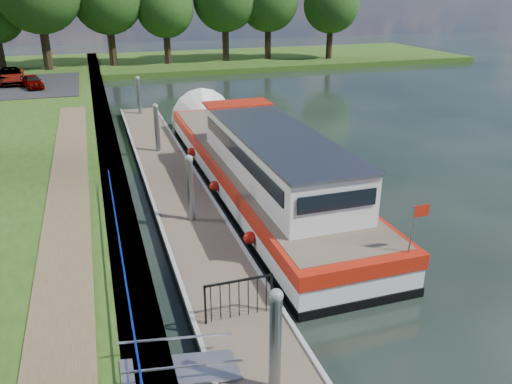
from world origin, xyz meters
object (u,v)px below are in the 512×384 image
object	(u,v)px
barge	(252,161)
car_a	(32,81)
pontoon	(173,184)
car_d	(11,76)

from	to	relation	value
barge	car_a	bearing A→B (deg)	114.92
pontoon	car_a	world-z (taller)	car_a
barge	car_d	xyz separation A→B (m)	(-13.07, 26.87, 0.41)
barge	car_a	distance (m)	26.46
barge	car_d	bearing A→B (deg)	115.93
pontoon	barge	bearing A→B (deg)	-9.80
pontoon	car_a	xyz separation A→B (m)	(-7.55, 23.38, 1.20)
pontoon	car_d	xyz separation A→B (m)	(-9.47, 26.25, 1.32)
car_a	car_d	distance (m)	3.46
barge	car_d	size ratio (longest dim) A/B	4.42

